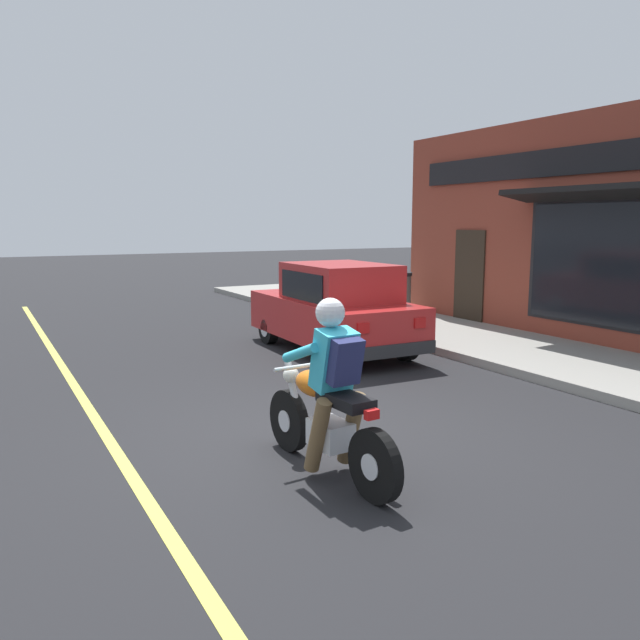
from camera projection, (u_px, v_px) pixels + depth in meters
The scene contains 7 objects.
ground_plane at pixel (303, 440), 6.57m from camera, with size 80.00×80.00×0.00m, color black.
sidewalk_curb at pixel (478, 341), 11.67m from camera, with size 2.60×22.00×0.14m, color gray.
lane_stripe at pixel (80, 394), 8.30m from camera, with size 0.12×19.80×0.01m, color #D1C64C.
storefront_building at pixel (582, 231), 11.29m from camera, with size 1.25×9.41×4.20m.
motorcycle_with_rider at pixel (329, 402), 5.58m from camera, with size 0.58×2.02×1.62m.
car_hatchback at pixel (335, 309), 10.89m from camera, with size 1.74×3.82×1.57m.
trash_bin at pixel (400, 293), 14.50m from camera, with size 0.56×0.56×0.98m.
Camera 1 is at (-2.90, -5.59, 2.27)m, focal length 35.00 mm.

